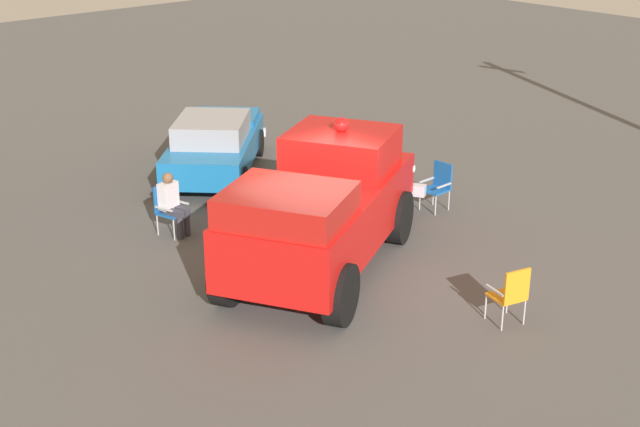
% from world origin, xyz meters
% --- Properties ---
extents(ground_plane, '(60.00, 60.00, 0.00)m').
position_xyz_m(ground_plane, '(0.00, 0.00, 0.00)').
color(ground_plane, '#514F4C').
extents(vintage_fire_truck, '(4.73, 6.27, 2.59)m').
position_xyz_m(vintage_fire_truck, '(-0.51, 0.38, 1.20)').
color(vintage_fire_truck, black).
rests_on(vintage_fire_truck, ground).
extents(classic_hot_rod, '(4.38, 4.40, 1.46)m').
position_xyz_m(classic_hot_rod, '(-6.08, 1.90, 0.75)').
color(classic_hot_rod, black).
rests_on(classic_hot_rod, ground).
extents(lawn_chair_near_truck, '(0.61, 0.61, 1.02)m').
position_xyz_m(lawn_chair_near_truck, '(-3.73, -0.94, 0.59)').
color(lawn_chair_near_truck, '#B7BABF').
rests_on(lawn_chair_near_truck, ground).
extents(lawn_chair_by_car, '(0.52, 0.51, 1.02)m').
position_xyz_m(lawn_chair_by_car, '(-1.01, 4.11, 0.59)').
color(lawn_chair_by_car, '#B7BABF').
rests_on(lawn_chair_by_car, ground).
extents(lawn_chair_spare, '(0.61, 0.61, 1.02)m').
position_xyz_m(lawn_chair_spare, '(3.15, 1.10, 0.59)').
color(lawn_chair_spare, '#B7BABF').
rests_on(lawn_chair_spare, ground).
extents(spectator_seated, '(0.61, 0.50, 1.29)m').
position_xyz_m(spectator_seated, '(-3.60, -0.90, 0.70)').
color(spectator_seated, '#383842').
rests_on(spectator_seated, ground).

